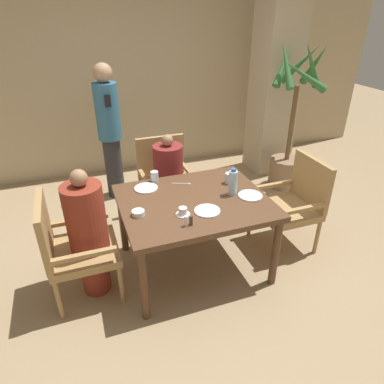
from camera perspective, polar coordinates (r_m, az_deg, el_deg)
ground_plane at (r=3.44m, az=0.31°, el=-11.96°), size 16.00×16.00×0.00m
wall_back at (r=5.13m, az=-9.98°, el=18.83°), size 8.00×0.06×2.80m
pillar_stone at (r=5.15m, az=13.63°, el=17.94°), size 0.53×0.53×2.70m
dining_table at (r=3.06m, az=0.34°, el=-2.67°), size 1.29×1.06×0.74m
chair_left_side at (r=3.01m, az=-19.47°, el=-8.39°), size 0.56×0.56×0.95m
diner_in_left_chair at (r=2.95m, az=-16.88°, el=-6.53°), size 0.32×0.32×1.17m
chair_far_side at (r=3.93m, az=-4.50°, el=2.48°), size 0.56×0.56×0.95m
diner_in_far_chair at (r=3.78m, az=-3.90°, el=2.06°), size 0.32×0.32×1.07m
chair_right_side at (r=3.59m, az=16.61°, el=-1.40°), size 0.56×0.56×0.95m
standing_host at (r=4.37m, az=-13.59°, el=10.06°), size 0.29×0.32×1.68m
potted_palm at (r=4.77m, az=15.91°, el=8.21°), size 0.71×0.73×1.91m
plate_main_left at (r=3.11m, az=9.69°, el=-0.59°), size 0.22×0.22×0.01m
plate_main_right at (r=2.85m, az=2.56°, el=-3.15°), size 0.22×0.22×0.01m
plate_dessert_center at (r=3.22m, az=-7.67°, el=0.65°), size 0.22×0.22×0.01m
teacup_with_saucer at (r=2.79m, az=-1.53°, el=-3.32°), size 0.12×0.12×0.07m
bowl_small at (r=2.82m, az=-8.95°, el=-3.47°), size 0.10×0.10×0.04m
water_bottle at (r=3.07m, az=6.84°, el=1.57°), size 0.08×0.08×0.25m
glass_tall_near at (r=3.33m, az=-6.27°, el=2.58°), size 0.08×0.08×0.11m
glass_tall_mid at (r=3.30m, az=6.17°, el=2.32°), size 0.08×0.08×0.11m
salt_shaker at (r=2.65m, az=-0.96°, el=-4.87°), size 0.03×0.03×0.09m
pepper_shaker at (r=2.66m, az=-0.16°, el=-4.75°), size 0.03×0.03×0.08m
fork_beside_plate at (r=3.29m, az=-1.46°, el=1.42°), size 0.17×0.09×0.00m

